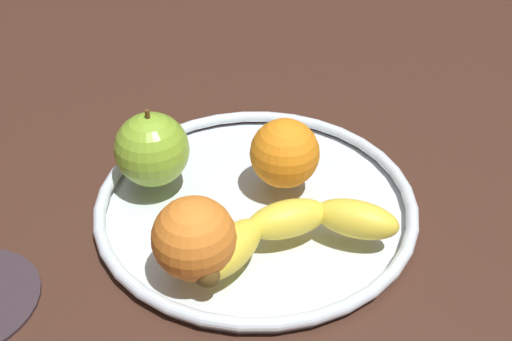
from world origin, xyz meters
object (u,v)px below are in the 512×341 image
object	(u,v)px
orange_front_right	(194,238)
fruit_bowl	(256,202)
banana	(290,230)
apple	(152,149)
orange_center	(285,153)

from	to	relation	value
orange_front_right	fruit_bowl	bearing A→B (deg)	-135.07
orange_front_right	banana	bearing A→B (deg)	-177.69
apple	orange_center	distance (cm)	12.63
fruit_bowl	apple	bearing A→B (deg)	-31.51
fruit_bowl	apple	size ratio (longest dim) A/B	3.85
banana	orange_front_right	size ratio (longest dim) A/B	2.83
apple	orange_front_right	size ratio (longest dim) A/B	1.16
banana	apple	distance (cm)	15.80
apple	orange_front_right	world-z (taller)	apple
fruit_bowl	apple	world-z (taller)	apple
orange_center	banana	bearing A→B (deg)	73.58
fruit_bowl	apple	xyz separation A→B (cm)	(8.71, -5.34, 4.48)
banana	orange_center	size ratio (longest dim) A/B	2.91
orange_center	orange_front_right	bearing A→B (deg)	39.30
fruit_bowl	orange_front_right	xyz separation A→B (cm)	(7.52, 7.50, 4.34)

